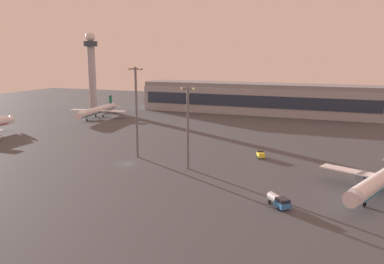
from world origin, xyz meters
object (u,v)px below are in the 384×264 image
control_tower (92,65)px  airplane_mid_apron (97,110)px  maintenance_van (261,154)px  airplane_far_stand (384,178)px  fuel_truck (279,201)px  apron_light_east (188,122)px  apron_light_central (136,107)px

control_tower → airplane_mid_apron: control_tower is taller
airplane_mid_apron → maintenance_van: bearing=145.3°
airplane_far_stand → maintenance_van: size_ratio=8.23×
fuel_truck → airplane_mid_apron: bearing=-81.0°
control_tower → airplane_far_stand: 181.66m
control_tower → apron_light_east: control_tower is taller
fuel_truck → apron_light_central: 56.58m
airplane_far_stand → apron_light_central: apron_light_central is taller
maintenance_van → apron_light_central: apron_light_central is taller
apron_light_central → fuel_truck: bearing=-27.4°
fuel_truck → apron_light_central: size_ratio=0.22×
airplane_mid_apron → airplane_far_stand: bearing=143.8°
airplane_mid_apron → control_tower: bearing=-58.9°
airplane_mid_apron → apron_light_east: (78.10, -67.87, 9.70)m
airplane_far_stand → airplane_mid_apron: size_ratio=0.98×
maintenance_van → apron_light_east: size_ratio=0.20×
fuel_truck → apron_light_east: apron_light_east is taller
airplane_far_stand → apron_light_central: size_ratio=1.33×
control_tower → apron_light_central: bearing=-48.0°
airplane_far_stand → fuel_truck: airplane_far_stand is taller
fuel_truck → apron_light_east: bearing=-75.4°
maintenance_van → apron_light_east: apron_light_east is taller
airplane_mid_apron → fuel_truck: 137.85m
control_tower → airplane_mid_apron: size_ratio=1.17×
airplane_mid_apron → fuel_truck: size_ratio=6.31×
airplane_mid_apron → apron_light_central: apron_light_central is taller
fuel_truck → apron_light_east: size_ratio=0.26×
maintenance_van → apron_light_central: (-36.34, -13.52, 14.80)m
fuel_truck → maintenance_van: size_ratio=1.33×
control_tower → maintenance_van: size_ratio=9.79×
airplane_mid_apron → fuel_truck: (106.92, -86.98, -2.37)m
airplane_far_stand → fuel_truck: bearing=60.7°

